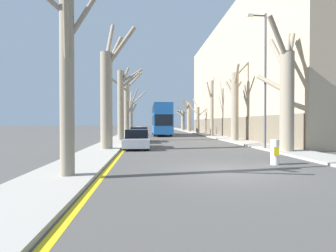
{
  "coord_description": "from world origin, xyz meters",
  "views": [
    {
      "loc": [
        -3.11,
        -9.95,
        1.88
      ],
      "look_at": [
        -0.29,
        23.28,
        1.44
      ],
      "focal_mm": 28.0,
      "sensor_mm": 36.0,
      "label": 1
    }
  ],
  "objects_px": {
    "street_tree_left_3": "(127,107)",
    "double_decker_bus": "(161,118)",
    "street_tree_left_0": "(66,73)",
    "street_tree_right_5": "(183,119)",
    "street_tree_left_4": "(132,113)",
    "street_tree_right_4": "(188,116)",
    "street_tree_right_3": "(198,118)",
    "traffic_bollard": "(275,152)",
    "parked_car_0": "(137,139)",
    "street_tree_right_1": "(235,103)",
    "street_tree_right_2": "(212,106)",
    "street_tree_right_0": "(286,92)",
    "street_tree_left_1": "(108,93)",
    "parked_car_1": "(139,135)",
    "lamp_post": "(264,75)",
    "street_tree_left_2": "(122,103)"
  },
  "relations": [
    {
      "from": "street_tree_right_0",
      "to": "street_tree_right_1",
      "type": "height_order",
      "value": "street_tree_right_1"
    },
    {
      "from": "street_tree_left_2",
      "to": "street_tree_right_2",
      "type": "bearing_deg",
      "value": 32.2
    },
    {
      "from": "street_tree_left_3",
      "to": "double_decker_bus",
      "type": "height_order",
      "value": "street_tree_left_3"
    },
    {
      "from": "street_tree_left_3",
      "to": "parked_car_1",
      "type": "distance_m",
      "value": 10.83
    },
    {
      "from": "street_tree_left_2",
      "to": "street_tree_right_1",
      "type": "bearing_deg",
      "value": -8.05
    },
    {
      "from": "street_tree_left_0",
      "to": "street_tree_left_2",
      "type": "bearing_deg",
      "value": 89.5
    },
    {
      "from": "street_tree_left_2",
      "to": "street_tree_right_5",
      "type": "bearing_deg",
      "value": 72.24
    },
    {
      "from": "street_tree_left_0",
      "to": "street_tree_right_2",
      "type": "relative_size",
      "value": 0.95
    },
    {
      "from": "street_tree_left_4",
      "to": "parked_car_0",
      "type": "distance_m",
      "value": 24.84
    },
    {
      "from": "street_tree_right_2",
      "to": "lamp_post",
      "type": "distance_m",
      "value": 16.72
    },
    {
      "from": "street_tree_left_1",
      "to": "parked_car_1",
      "type": "xyz_separation_m",
      "value": [
        1.93,
        7.33,
        -3.21
      ]
    },
    {
      "from": "street_tree_right_1",
      "to": "street_tree_right_5",
      "type": "relative_size",
      "value": 1.58
    },
    {
      "from": "street_tree_right_0",
      "to": "street_tree_left_2",
      "type": "bearing_deg",
      "value": 134.4
    },
    {
      "from": "street_tree_left_3",
      "to": "street_tree_right_2",
      "type": "xyz_separation_m",
      "value": [
        11.34,
        -1.26,
        0.08
      ]
    },
    {
      "from": "street_tree_right_2",
      "to": "parked_car_1",
      "type": "height_order",
      "value": "street_tree_right_2"
    },
    {
      "from": "lamp_post",
      "to": "street_tree_left_3",
      "type": "bearing_deg",
      "value": 121.03
    },
    {
      "from": "street_tree_right_3",
      "to": "traffic_bollard",
      "type": "height_order",
      "value": "street_tree_right_3"
    },
    {
      "from": "street_tree_right_1",
      "to": "traffic_bollard",
      "type": "bearing_deg",
      "value": -102.49
    },
    {
      "from": "street_tree_left_3",
      "to": "double_decker_bus",
      "type": "distance_m",
      "value": 5.78
    },
    {
      "from": "street_tree_left_3",
      "to": "street_tree_right_5",
      "type": "height_order",
      "value": "street_tree_left_3"
    },
    {
      "from": "street_tree_right_5",
      "to": "street_tree_right_2",
      "type": "bearing_deg",
      "value": -90.14
    },
    {
      "from": "street_tree_left_1",
      "to": "street_tree_right_4",
      "type": "distance_m",
      "value": 36.12
    },
    {
      "from": "street_tree_left_1",
      "to": "street_tree_right_0",
      "type": "xyz_separation_m",
      "value": [
        11.33,
        -2.32,
        -0.06
      ]
    },
    {
      "from": "street_tree_right_4",
      "to": "double_decker_bus",
      "type": "bearing_deg",
      "value": -114.13
    },
    {
      "from": "street_tree_right_4",
      "to": "lamp_post",
      "type": "bearing_deg",
      "value": -90.65
    },
    {
      "from": "street_tree_left_0",
      "to": "parked_car_0",
      "type": "relative_size",
      "value": 1.76
    },
    {
      "from": "street_tree_left_0",
      "to": "street_tree_right_5",
      "type": "relative_size",
      "value": 1.49
    },
    {
      "from": "street_tree_left_2",
      "to": "traffic_bollard",
      "type": "height_order",
      "value": "street_tree_left_2"
    },
    {
      "from": "double_decker_bus",
      "to": "traffic_bollard",
      "type": "relative_size",
      "value": 9.15
    },
    {
      "from": "street_tree_right_2",
      "to": "street_tree_right_3",
      "type": "bearing_deg",
      "value": 89.89
    },
    {
      "from": "street_tree_right_1",
      "to": "traffic_bollard",
      "type": "height_order",
      "value": "street_tree_right_1"
    },
    {
      "from": "street_tree_right_3",
      "to": "lamp_post",
      "type": "bearing_deg",
      "value": -91.25
    },
    {
      "from": "traffic_bollard",
      "to": "street_tree_right_5",
      "type": "bearing_deg",
      "value": 86.55
    },
    {
      "from": "double_decker_bus",
      "to": "parked_car_0",
      "type": "height_order",
      "value": "double_decker_bus"
    },
    {
      "from": "street_tree_left_1",
      "to": "street_tree_right_3",
      "type": "xyz_separation_m",
      "value": [
        11.36,
        25.85,
        -1.24
      ]
    },
    {
      "from": "street_tree_left_3",
      "to": "street_tree_right_3",
      "type": "xyz_separation_m",
      "value": [
        11.36,
        8.38,
        -1.31
      ]
    },
    {
      "from": "street_tree_right_3",
      "to": "street_tree_left_1",
      "type": "bearing_deg",
      "value": -113.72
    },
    {
      "from": "double_decker_bus",
      "to": "parked_car_1",
      "type": "bearing_deg",
      "value": -102.82
    },
    {
      "from": "double_decker_bus",
      "to": "traffic_bollard",
      "type": "distance_m",
      "value": 27.38
    },
    {
      "from": "street_tree_right_0",
      "to": "street_tree_left_0",
      "type": "bearing_deg",
      "value": -149.12
    },
    {
      "from": "street_tree_left_4",
      "to": "street_tree_right_4",
      "type": "relative_size",
      "value": 1.11
    },
    {
      "from": "street_tree_right_0",
      "to": "parked_car_0",
      "type": "relative_size",
      "value": 1.85
    },
    {
      "from": "street_tree_left_0",
      "to": "lamp_post",
      "type": "xyz_separation_m",
      "value": [
        10.83,
        8.66,
        1.68
      ]
    },
    {
      "from": "street_tree_left_0",
      "to": "parked_car_1",
      "type": "distance_m",
      "value": 16.81
    },
    {
      "from": "street_tree_left_0",
      "to": "street_tree_right_2",
      "type": "xyz_separation_m",
      "value": [
        11.39,
        25.33,
        0.52
      ]
    },
    {
      "from": "street_tree_right_0",
      "to": "street_tree_right_4",
      "type": "xyz_separation_m",
      "value": [
        -0.15,
        36.66,
        -0.52
      ]
    },
    {
      "from": "street_tree_right_5",
      "to": "traffic_bollard",
      "type": "height_order",
      "value": "street_tree_right_5"
    },
    {
      "from": "street_tree_right_1",
      "to": "street_tree_right_2",
      "type": "distance_m",
      "value": 8.69
    },
    {
      "from": "street_tree_left_2",
      "to": "traffic_bollard",
      "type": "relative_size",
      "value": 6.78
    },
    {
      "from": "street_tree_left_0",
      "to": "double_decker_bus",
      "type": "distance_m",
      "value": 29.8
    }
  ]
}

